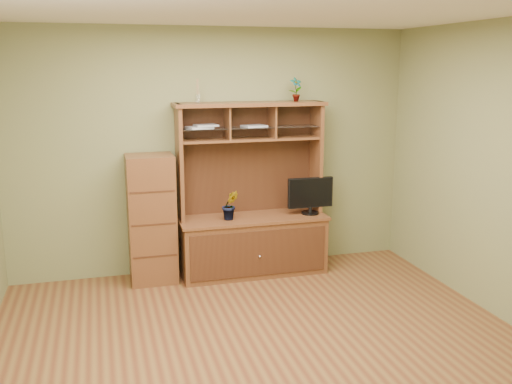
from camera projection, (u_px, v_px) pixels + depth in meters
name	position (u px, v px, depth m)	size (l,w,h in m)	color
room	(265.00, 188.00, 4.47)	(4.54, 4.04, 2.74)	#582D19
media_hutch	(252.00, 227.00, 6.37)	(1.66, 0.61, 1.90)	#4D2C16
monitor	(310.00, 195.00, 6.39)	(0.52, 0.20, 0.41)	black
orchid_plant	(230.00, 205.00, 6.16)	(0.18, 0.14, 0.32)	#2C6121
top_plant	(296.00, 89.00, 6.25)	(0.14, 0.09, 0.26)	#3C6724
reed_diffuser	(198.00, 93.00, 5.97)	(0.05, 0.05, 0.26)	silver
magazines	(219.00, 126.00, 6.11)	(0.89, 0.25, 0.04)	#B9B9BE
side_cabinet	(152.00, 219.00, 6.07)	(0.49, 0.45, 1.38)	#4D2C16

